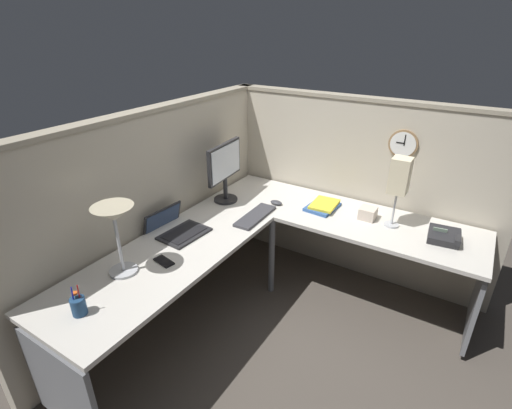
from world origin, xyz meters
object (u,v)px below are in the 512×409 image
object	(u,v)px
keyboard	(255,216)
tissue_box	(368,213)
pen_cup	(79,306)
cell_phone	(164,261)
monitor	(225,168)
laptop	(175,228)
office_phone	(445,237)
desk_lamp_dome	(114,219)
book_stack	(323,206)
wall_clock	(403,144)
desk_lamp_paper	(400,178)
computer_mouse	(276,203)

from	to	relation	value
keyboard	tissue_box	bearing A→B (deg)	-60.91
pen_cup	cell_phone	distance (m)	0.58
monitor	laptop	distance (m)	0.68
cell_phone	office_phone	world-z (taller)	office_phone
office_phone	pen_cup	bearing A→B (deg)	139.96
keyboard	office_phone	bearing A→B (deg)	-74.97
laptop	cell_phone	distance (m)	0.40
pen_cup	laptop	bearing A→B (deg)	11.33
laptop	desk_lamp_dome	world-z (taller)	desk_lamp_dome
office_phone	tissue_box	distance (m)	0.56
pen_cup	book_stack	size ratio (longest dim) A/B	0.60
pen_cup	tissue_box	size ratio (longest dim) A/B	1.50
monitor	book_stack	size ratio (longest dim) A/B	1.68
pen_cup	wall_clock	bearing A→B (deg)	-26.29
monitor	book_stack	xyz separation A→B (m)	(0.30, -0.76, -0.27)
monitor	cell_phone	size ratio (longest dim) A/B	3.47
pen_cup	desk_lamp_paper	xyz separation A→B (m)	(1.83, -1.14, 0.33)
laptop	book_stack	distance (m)	1.20
desk_lamp_dome	office_phone	xyz separation A→B (m)	(1.42, -1.61, -0.33)
book_stack	keyboard	bearing A→B (deg)	138.26
computer_mouse	pen_cup	size ratio (longest dim) A/B	0.58
desk_lamp_paper	tissue_box	size ratio (longest dim) A/B	4.42
desk_lamp_dome	office_phone	distance (m)	2.17
office_phone	wall_clock	world-z (taller)	wall_clock
desk_lamp_dome	wall_clock	size ratio (longest dim) A/B	2.02
keyboard	computer_mouse	xyz separation A→B (m)	(0.29, -0.03, 0.01)
wall_clock	tissue_box	bearing A→B (deg)	159.54
tissue_box	wall_clock	bearing A→B (deg)	-20.46
computer_mouse	tissue_box	world-z (taller)	tissue_box
keyboard	computer_mouse	world-z (taller)	computer_mouse
desk_lamp_dome	desk_lamp_paper	bearing A→B (deg)	-40.25
computer_mouse	pen_cup	bearing A→B (deg)	172.34
cell_phone	tissue_box	size ratio (longest dim) A/B	1.20
laptop	monitor	bearing A→B (deg)	-0.65
laptop	pen_cup	world-z (taller)	pen_cup
tissue_box	book_stack	bearing A→B (deg)	91.87
desk_lamp_dome	cell_phone	bearing A→B (deg)	-33.22
cell_phone	wall_clock	world-z (taller)	wall_clock
laptop	desk_lamp_paper	distance (m)	1.65
computer_mouse	desk_lamp_dome	bearing A→B (deg)	166.02
desk_lamp_paper	wall_clock	distance (m)	0.36
laptop	wall_clock	xyz separation A→B (m)	(1.24, -1.25, 0.51)
monitor	desk_lamp_paper	bearing A→B (deg)	-77.14
laptop	pen_cup	distance (m)	0.93
pen_cup	book_stack	xyz separation A→B (m)	(1.83, -0.59, -0.03)
keyboard	book_stack	xyz separation A→B (m)	(0.43, -0.38, 0.01)
pen_cup	wall_clock	size ratio (longest dim) A/B	0.82
book_stack	tissue_box	size ratio (longest dim) A/B	2.49
laptop	computer_mouse	bearing A→B (deg)	-27.76
keyboard	cell_phone	size ratio (longest dim) A/B	2.99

